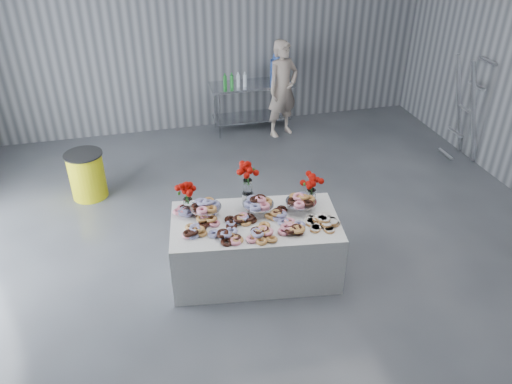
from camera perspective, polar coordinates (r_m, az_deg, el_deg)
ground at (r=6.10m, az=2.66°, el=-9.18°), size 9.00×9.00×0.00m
room_walls at (r=4.80m, az=-0.03°, el=15.37°), size 8.04×9.04×4.02m
display_table at (r=5.87m, az=-0.10°, el=-6.27°), size 2.02×1.26×0.75m
prep_table at (r=9.37m, az=-0.55°, el=10.65°), size 1.50×0.60×0.90m
donut_mounds at (r=5.58m, az=0.02°, el=-3.18°), size 1.90×1.05×0.09m
cake_stand_left at (r=5.67m, az=-5.80°, el=-1.57°), size 0.36×0.36×0.17m
cake_stand_mid at (r=5.70m, az=0.24°, el=-1.23°), size 0.36×0.36×0.17m
cake_stand_right at (r=5.77m, az=5.18°, el=-0.94°), size 0.36×0.36×0.17m
danish_pile at (r=5.61m, az=7.71°, el=-3.20°), size 0.48×0.48×0.11m
bouquet_left at (r=5.68m, az=-7.91°, el=0.19°), size 0.26×0.26×0.42m
bouquet_right at (r=5.84m, az=6.44°, el=1.23°), size 0.26×0.26×0.42m
bouquet_center at (r=5.74m, az=-0.97°, el=1.80°), size 0.26×0.26×0.57m
water_jug at (r=9.31m, az=2.52°, el=13.96°), size 0.28×0.28×0.55m
drink_bottles at (r=9.07m, az=-2.42°, el=12.69°), size 0.54×0.08×0.27m
person at (r=9.12m, az=3.07°, el=11.67°), size 0.74×0.62×1.74m
trash_barrel at (r=7.73m, az=-18.75°, el=1.84°), size 0.55×0.55×0.71m
stepladder at (r=8.85m, az=22.87°, el=8.68°), size 0.68×0.45×1.78m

